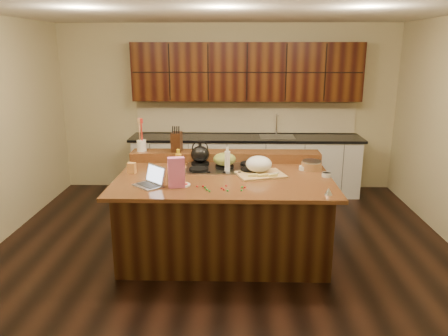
{
  "coord_description": "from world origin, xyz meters",
  "views": [
    {
      "loc": [
        0.12,
        -4.71,
        2.31
      ],
      "look_at": [
        0.0,
        0.05,
        1.0
      ],
      "focal_mm": 35.0,
      "sensor_mm": 36.0,
      "label": 1
    }
  ],
  "objects": [
    {
      "name": "kettle",
      "position": [
        -0.3,
        0.43,
        1.07
      ],
      "size": [
        0.25,
        0.25,
        0.2
      ],
      "primitive_type": "ellipsoid",
      "rotation": [
        0.0,
        0.0,
        -0.11
      ],
      "color": "black",
      "rests_on": "cooktop"
    },
    {
      "name": "back_counter",
      "position": [
        0.3,
        2.23,
        0.98
      ],
      "size": [
        3.7,
        0.66,
        2.4
      ],
      "color": "silver",
      "rests_on": "ground"
    },
    {
      "name": "gumdrop_2",
      "position": [
        -0.2,
        -0.41,
        0.93
      ],
      "size": [
        0.02,
        0.02,
        0.02
      ],
      "primitive_type": "ellipsoid",
      "color": "red",
      "rests_on": "island"
    },
    {
      "name": "gumdrop_10",
      "position": [
        -0.01,
        -0.48,
        0.93
      ],
      "size": [
        0.02,
        0.02,
        0.02
      ],
      "primitive_type": "ellipsoid",
      "color": "red",
      "rests_on": "island"
    },
    {
      "name": "gumdrop_11",
      "position": [
        -0.16,
        -0.52,
        0.93
      ],
      "size": [
        0.02,
        0.02,
        0.02
      ],
      "primitive_type": "ellipsoid",
      "color": "#198C26",
      "rests_on": "island"
    },
    {
      "name": "oil_bottle",
      "position": [
        -0.5,
        -0.06,
        1.06
      ],
      "size": [
        0.09,
        0.09,
        0.27
      ],
      "primitive_type": "cylinder",
      "rotation": [
        0.0,
        0.0,
        0.3
      ],
      "color": "gold",
      "rests_on": "island"
    },
    {
      "name": "utensil_crock",
      "position": [
        -1.07,
        0.7,
        1.11
      ],
      "size": [
        0.13,
        0.13,
        0.14
      ],
      "primitive_type": "cylinder",
      "rotation": [
        0.0,
        0.0,
        0.11
      ],
      "color": "white",
      "rests_on": "back_ledge"
    },
    {
      "name": "gumdrop_9",
      "position": [
        -0.18,
        -0.45,
        0.93
      ],
      "size": [
        0.02,
        0.02,
        0.02
      ],
      "primitive_type": "ellipsoid",
      "color": "#198C26",
      "rests_on": "island"
    },
    {
      "name": "ramekin_a",
      "position": [
        1.15,
        -0.0,
        0.94
      ],
      "size": [
        0.11,
        0.11,
        0.04
      ],
      "primitive_type": "cylinder",
      "rotation": [
        0.0,
        0.0,
        0.13
      ],
      "color": "white",
      "rests_on": "island"
    },
    {
      "name": "gumdrop_6",
      "position": [
        -0.27,
        -0.42,
        0.93
      ],
      "size": [
        0.02,
        0.02,
        0.02
      ],
      "primitive_type": "ellipsoid",
      "color": "red",
      "rests_on": "island"
    },
    {
      "name": "knife_block",
      "position": [
        -0.62,
        0.7,
        1.16
      ],
      "size": [
        0.13,
        0.2,
        0.24
      ],
      "primitive_type": "cube",
      "rotation": [
        0.0,
        0.0,
        -0.05
      ],
      "color": "black",
      "rests_on": "back_ledge"
    },
    {
      "name": "kitchen_timer",
      "position": [
        1.04,
        -0.62,
        0.96
      ],
      "size": [
        0.08,
        0.08,
        0.07
      ],
      "primitive_type": "cone",
      "rotation": [
        0.0,
        0.0,
        -0.03
      ],
      "color": "silver",
      "rests_on": "island"
    },
    {
      "name": "gumdrop_1",
      "position": [
        0.19,
        -0.53,
        0.93
      ],
      "size": [
        0.02,
        0.02,
        0.02
      ],
      "primitive_type": "ellipsoid",
      "color": "#198C26",
      "rests_on": "island"
    },
    {
      "name": "room",
      "position": [
        0.0,
        0.0,
        1.35
      ],
      "size": [
        5.52,
        5.02,
        2.72
      ],
      "color": "black",
      "rests_on": "ground"
    },
    {
      "name": "cooktop",
      "position": [
        0.0,
        0.3,
        0.94
      ],
      "size": [
        0.92,
        0.52,
        0.05
      ],
      "color": "gray",
      "rests_on": "island"
    },
    {
      "name": "island",
      "position": [
        0.0,
        0.0,
        0.46
      ],
      "size": [
        2.4,
        1.6,
        0.92
      ],
      "color": "black",
      "rests_on": "ground"
    },
    {
      "name": "strainer_bowl",
      "position": [
        1.03,
        0.3,
        0.97
      ],
      "size": [
        0.3,
        0.3,
        0.09
      ],
      "primitive_type": "cylinder",
      "rotation": [
        0.0,
        0.0,
        -0.31
      ],
      "color": "#996B3F",
      "rests_on": "island"
    },
    {
      "name": "gumdrop_0",
      "position": [
        0.03,
        -0.39,
        0.93
      ],
      "size": [
        0.02,
        0.02,
        0.02
      ],
      "primitive_type": "ellipsoid",
      "color": "red",
      "rests_on": "island"
    },
    {
      "name": "gumdrop_5",
      "position": [
        -0.13,
        -0.57,
        0.93
      ],
      "size": [
        0.02,
        0.02,
        0.02
      ],
      "primitive_type": "ellipsoid",
      "color": "#198C26",
      "rests_on": "island"
    },
    {
      "name": "laptop",
      "position": [
        -0.75,
        -0.37,
        0.98
      ],
      "size": [
        0.38,
        0.37,
        0.21
      ],
      "rotation": [
        0.0,
        0.0,
        -0.77
      ],
      "color": "#B7B7BC",
      "rests_on": "island"
    },
    {
      "name": "gumdrop_7",
      "position": [
        0.05,
        -0.55,
        0.93
      ],
      "size": [
        0.02,
        0.02,
        0.02
      ],
      "primitive_type": "ellipsoid",
      "color": "#198C26",
      "rests_on": "island"
    },
    {
      "name": "green_bowl",
      "position": [
        0.0,
        0.3,
        1.04
      ],
      "size": [
        0.3,
        0.3,
        0.15
      ],
      "primitive_type": "ellipsoid",
      "rotation": [
        0.0,
        0.0,
        -0.11
      ],
      "color": "olive",
      "rests_on": "cooktop"
    },
    {
      "name": "pink_bag",
      "position": [
        -0.48,
        -0.42,
        1.08
      ],
      "size": [
        0.19,
        0.13,
        0.32
      ],
      "primitive_type": "cube",
      "rotation": [
        0.0,
        0.0,
        0.24
      ],
      "color": "pink",
      "rests_on": "island"
    },
    {
      "name": "package_box",
      "position": [
        -1.06,
        0.09,
        0.98
      ],
      "size": [
        0.1,
        0.08,
        0.12
      ],
      "primitive_type": "cube",
      "rotation": [
        0.0,
        0.0,
        -0.21
      ],
      "color": "#E39C50",
      "rests_on": "island"
    },
    {
      "name": "gumdrop_4",
      "position": [
        0.01,
        -0.52,
        0.93
      ],
      "size": [
        0.02,
        0.02,
        0.02
      ],
      "primitive_type": "ellipsoid",
      "color": "red",
      "rests_on": "island"
    },
    {
      "name": "back_ledge",
      "position": [
        0.0,
        0.7,
        0.98
      ],
      "size": [
        2.4,
        0.3,
        0.12
      ],
      "primitive_type": "cube",
      "color": "black",
      "rests_on": "island"
    },
    {
      "name": "vinegar_bottle",
      "position": [
        0.04,
        0.16,
        1.04
      ],
      "size": [
        0.07,
        0.07,
        0.25
      ],
      "primitive_type": "cylinder",
      "rotation": [
        0.0,
        0.0,
        -0.07
      ],
      "color": "silver",
      "rests_on": "island"
    },
    {
      "name": "ramekin_b",
      "position": [
        1.15,
        0.01,
        0.94
      ],
      "size": [
        0.13,
        0.13,
        0.04
      ],
      "primitive_type": "cylinder",
      "rotation": [
        0.0,
        0.0,
        0.42
      ],
      "color": "white",
      "rests_on": "island"
    },
    {
      "name": "wooden_tray",
      "position": [
        0.4,
        0.08,
        1.01
      ],
      "size": [
        0.6,
        0.51,
        0.21
      ],
      "rotation": [
        0.0,
        0.0,
        0.29
      ],
      "color": "tan",
      "rests_on": "island"
    },
    {
      "name": "gumdrop_8",
      "position": [
        0.23,
        -0.44,
        0.93
      ],
      "size": [
        0.02,
        0.02,
        0.02
      ],
      "primitive_type": "ellipsoid",
      "color": "red",
      "rests_on": "island"
    },
    {
      "name": "ramekin_c",
      "position": [
        0.93,
        0.28,
        0.94
      ],
      "size": [
        0.1,
        0.1,
        0.04
      ],
      "primitive_type": "cylinder",
      "rotation": [
        0.0,
        0.0,
        -0.05
      ],
      "color": "white",
      "rests_on": "island"
    },
    {
      "name": "gumdrop_3",
      "position": [
        0.2,
        -0.43,
        0.93
      ],
      "size": [
        0.02,
        0.02,
        0.02
      ],
      "primitive_type": "ellipsoid",
      "color": "#198C26",
      "rests_on": "island"
    },
    {
      "name": "candy_plate",
      "position": [
        -0.43,
        -0.36,
        0.93
      ],
      "size": [
        0.23,
        0.23,
        0.01
      ],
      "primitive_type": "cylinder",
      "rotation": [
        0.0,
        0.0,
        -0.3
      ],
      "color": "white",
      "rests_on": "island"
    }
  ]
}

